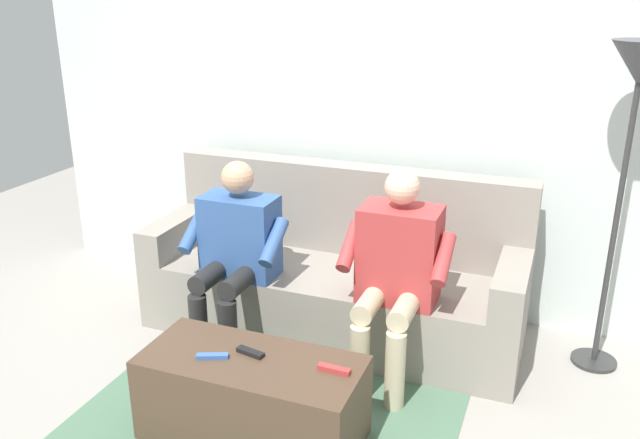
# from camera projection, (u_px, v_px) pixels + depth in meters

# --- Properties ---
(ground_plane) EXTENTS (8.00, 8.00, 0.00)m
(ground_plane) POSITION_uv_depth(u_px,v_px,m) (286.00, 392.00, 3.36)
(ground_plane) COLOR gray
(back_wall) EXTENTS (4.49, 0.06, 2.61)m
(back_wall) POSITION_uv_depth(u_px,v_px,m) (364.00, 99.00, 3.99)
(back_wall) COLOR silver
(back_wall) RESTS_ON ground
(couch) EXTENTS (2.18, 0.75, 0.95)m
(couch) POSITION_uv_depth(u_px,v_px,m) (336.00, 278.00, 3.91)
(couch) COLOR gray
(couch) RESTS_ON ground
(coffee_table) EXTENTS (0.99, 0.45, 0.40)m
(coffee_table) POSITION_uv_depth(u_px,v_px,m) (252.00, 398.00, 2.98)
(coffee_table) COLOR #4C3828
(coffee_table) RESTS_ON ground
(person_left_seated) EXTENTS (0.55, 0.53, 1.11)m
(person_left_seated) POSITION_uv_depth(u_px,v_px,m) (396.00, 266.00, 3.33)
(person_left_seated) COLOR #B23838
(person_left_seated) RESTS_ON ground
(person_right_seated) EXTENTS (0.57, 0.51, 1.07)m
(person_right_seated) POSITION_uv_depth(u_px,v_px,m) (235.00, 247.00, 3.63)
(person_right_seated) COLOR #335693
(person_right_seated) RESTS_ON ground
(remote_blue) EXTENTS (0.14, 0.08, 0.02)m
(remote_blue) POSITION_uv_depth(u_px,v_px,m) (212.00, 356.00, 2.92)
(remote_blue) COLOR #3860B7
(remote_blue) RESTS_ON coffee_table
(remote_red) EXTENTS (0.14, 0.04, 0.02)m
(remote_red) POSITION_uv_depth(u_px,v_px,m) (334.00, 369.00, 2.81)
(remote_red) COLOR #B73333
(remote_red) RESTS_ON coffee_table
(remote_black) EXTENTS (0.14, 0.06, 0.02)m
(remote_black) POSITION_uv_depth(u_px,v_px,m) (250.00, 352.00, 2.94)
(remote_black) COLOR black
(remote_black) RESTS_ON coffee_table
(floor_rug) EXTENTS (1.77, 1.43, 0.01)m
(floor_rug) POSITION_uv_depth(u_px,v_px,m) (266.00, 417.00, 3.16)
(floor_rug) COLOR #4C7056
(floor_rug) RESTS_ON ground
(floor_lamp) EXTENTS (0.29, 0.29, 1.72)m
(floor_lamp) POSITION_uv_depth(u_px,v_px,m) (637.00, 94.00, 3.13)
(floor_lamp) COLOR #2D2D2D
(floor_lamp) RESTS_ON ground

